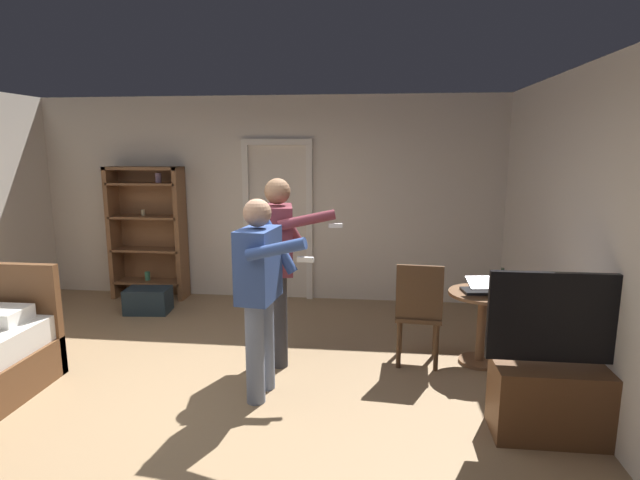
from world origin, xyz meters
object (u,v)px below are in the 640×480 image
(bookshelf, at_px, (148,227))
(laptop, at_px, (482,288))
(wooden_chair, at_px, (419,310))
(person_striped_shirt, at_px, (280,257))
(tv_flatscreen, at_px, (562,388))
(person_blue_shirt, at_px, (260,285))
(suitcase_dark, at_px, (148,300))
(bottle_on_table, at_px, (502,284))
(side_table, at_px, (482,316))

(bookshelf, relative_size, laptop, 4.80)
(wooden_chair, relative_size, person_striped_shirt, 0.56)
(tv_flatscreen, distance_m, person_blue_shirt, 2.33)
(suitcase_dark, bearing_deg, person_blue_shirt, -50.34)
(bookshelf, height_order, wooden_chair, bookshelf)
(wooden_chair, bearing_deg, person_blue_shirt, -151.03)
(tv_flatscreen, relative_size, suitcase_dark, 2.29)
(tv_flatscreen, bearing_deg, person_striped_shirt, 154.56)
(tv_flatscreen, relative_size, wooden_chair, 1.22)
(person_striped_shirt, bearing_deg, laptop, 3.43)
(person_striped_shirt, xyz_separation_m, suitcase_dark, (-1.91, 1.21, -0.87))
(bottle_on_table, height_order, person_blue_shirt, person_blue_shirt)
(bookshelf, distance_m, suitcase_dark, 1.07)
(wooden_chair, relative_size, suitcase_dark, 1.88)
(bottle_on_table, distance_m, person_blue_shirt, 2.20)
(laptop, height_order, wooden_chair, wooden_chair)
(bottle_on_table, xyz_separation_m, wooden_chair, (-0.74, -0.03, -0.26))
(side_table, height_order, suitcase_dark, side_table)
(wooden_chair, height_order, person_blue_shirt, person_blue_shirt)
(side_table, bearing_deg, laptop, -118.94)
(wooden_chair, bearing_deg, laptop, 6.91)
(side_table, height_order, laptop, laptop)
(laptop, height_order, person_blue_shirt, person_blue_shirt)
(bookshelf, bearing_deg, wooden_chair, -27.87)
(bookshelf, bearing_deg, laptop, -23.58)
(tv_flatscreen, bearing_deg, person_blue_shirt, 170.84)
(bookshelf, height_order, person_blue_shirt, bookshelf)
(tv_flatscreen, height_order, laptop, tv_flatscreen)
(person_striped_shirt, bearing_deg, bottle_on_table, 2.11)
(suitcase_dark, bearing_deg, tv_flatscreen, -33.83)
(bottle_on_table, bearing_deg, person_blue_shirt, -159.64)
(bookshelf, distance_m, bottle_on_table, 4.56)
(tv_flatscreen, relative_size, person_blue_shirt, 0.74)
(bookshelf, xyz_separation_m, suitcase_dark, (0.25, -0.66, -0.81))
(suitcase_dark, bearing_deg, bookshelf, 105.91)
(bookshelf, distance_m, laptop, 4.40)
(side_table, height_order, wooden_chair, wooden_chair)
(side_table, height_order, person_striped_shirt, person_striped_shirt)
(wooden_chair, bearing_deg, bottle_on_table, 2.50)
(bookshelf, height_order, person_striped_shirt, bookshelf)
(laptop, height_order, person_striped_shirt, person_striped_shirt)
(tv_flatscreen, xyz_separation_m, bottle_on_table, (-0.17, 1.12, 0.44))
(bottle_on_table, xyz_separation_m, person_striped_shirt, (-2.03, -0.07, 0.22))
(laptop, distance_m, person_blue_shirt, 2.07)
(suitcase_dark, bearing_deg, wooden_chair, -25.08)
(person_striped_shirt, bearing_deg, suitcase_dark, 147.57)
(bottle_on_table, bearing_deg, laptop, 167.16)
(wooden_chair, xyz_separation_m, suitcase_dark, (-3.20, 1.17, -0.39))
(suitcase_dark, bearing_deg, person_striped_shirt, -37.47)
(person_striped_shirt, relative_size, suitcase_dark, 3.32)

